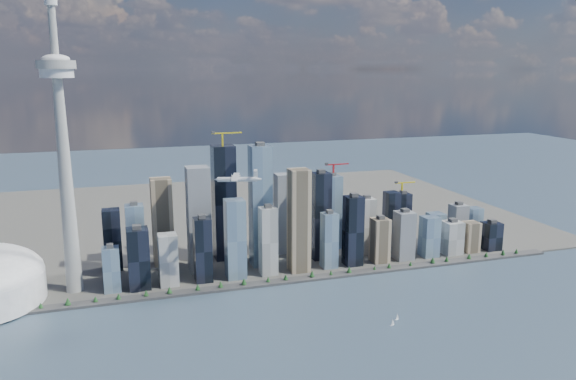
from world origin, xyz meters
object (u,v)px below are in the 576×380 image
object	(u,v)px
airplane	(238,179)
sailboat_east	(397,318)
sailboat_west	(392,323)
needle_tower	(63,145)

from	to	relation	value
airplane	sailboat_east	distance (m)	304.03
airplane	sailboat_east	world-z (taller)	airplane
airplane	sailboat_east	size ratio (longest dim) A/B	6.98
sailboat_west	airplane	bearing A→B (deg)	125.16
sailboat_west	needle_tower	bearing A→B (deg)	133.32
needle_tower	sailboat_west	world-z (taller)	needle_tower
airplane	sailboat_east	xyz separation A→B (m)	(197.53, -135.16, -187.48)
needle_tower	sailboat_west	distance (m)	551.04
needle_tower	airplane	bearing A→B (deg)	-23.99
airplane	sailboat_west	world-z (taller)	airplane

